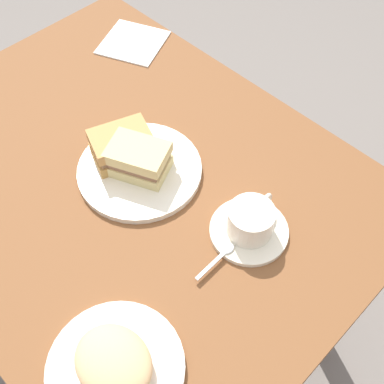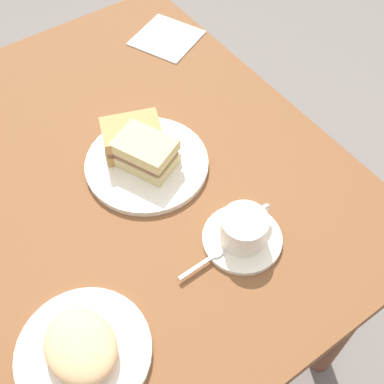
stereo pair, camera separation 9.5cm
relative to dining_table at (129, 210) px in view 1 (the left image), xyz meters
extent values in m
plane|color=slate|center=(0.00, 0.00, -0.60)|extent=(6.00, 6.00, 0.00)
cube|color=brown|center=(0.00, 0.00, 0.12)|extent=(1.04, 0.80, 0.04)
cylinder|color=brown|center=(-0.45, -0.33, -0.25)|extent=(0.07, 0.07, 0.71)
cylinder|color=brown|center=(0.45, -0.33, -0.25)|extent=(0.07, 0.07, 0.71)
cylinder|color=beige|center=(-0.02, -0.03, 0.14)|extent=(0.26, 0.26, 0.01)
cube|color=#D3BD7A|center=(-0.03, -0.03, 0.16)|extent=(0.14, 0.12, 0.02)
cube|color=brown|center=(-0.03, -0.03, 0.18)|extent=(0.13, 0.11, 0.01)
cube|color=#D2B977|center=(-0.03, -0.03, 0.20)|extent=(0.14, 0.12, 0.02)
cube|color=#B48343|center=(0.02, -0.03, 0.16)|extent=(0.12, 0.14, 0.03)
cube|color=brown|center=(0.02, -0.03, 0.18)|extent=(0.11, 0.13, 0.01)
cube|color=#B88348|center=(0.02, -0.03, 0.20)|extent=(0.12, 0.14, 0.03)
cylinder|color=beige|center=(-0.28, -0.08, 0.14)|extent=(0.15, 0.15, 0.01)
cylinder|color=beige|center=(-0.28, -0.08, 0.18)|extent=(0.09, 0.09, 0.06)
cylinder|color=#A3764A|center=(-0.28, -0.08, 0.20)|extent=(0.08, 0.08, 0.01)
torus|color=beige|center=(-0.27, -0.13, 0.18)|extent=(0.01, 0.04, 0.04)
cube|color=silver|center=(-0.28, 0.03, 0.15)|extent=(0.01, 0.08, 0.00)
ellipsoid|color=silver|center=(-0.28, -0.02, 0.15)|extent=(0.02, 0.03, 0.01)
cylinder|color=silver|center=(-0.30, 0.26, 0.14)|extent=(0.22, 0.22, 0.01)
ellipsoid|color=#DFAA72|center=(-0.30, 0.26, 0.17)|extent=(0.13, 0.11, 0.04)
cube|color=white|center=(0.31, -0.30, 0.14)|extent=(0.20, 0.20, 0.00)
camera|label=1|loc=(-0.55, 0.34, 0.94)|focal=46.22mm
camera|label=2|loc=(-0.61, 0.27, 0.94)|focal=46.22mm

